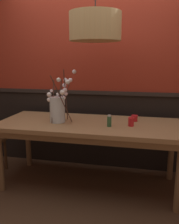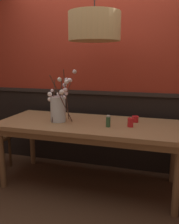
{
  "view_description": "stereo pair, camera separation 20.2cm",
  "coord_description": "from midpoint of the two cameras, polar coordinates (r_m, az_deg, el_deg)",
  "views": [
    {
      "loc": [
        0.59,
        -2.66,
        1.49
      ],
      "look_at": [
        0.0,
        0.0,
        0.91
      ],
      "focal_mm": 38.82,
      "sensor_mm": 36.0,
      "label": 1
    },
    {
      "loc": [
        0.78,
        -2.61,
        1.49
      ],
      "look_at": [
        0.0,
        0.0,
        0.91
      ],
      "focal_mm": 38.82,
      "sensor_mm": 36.0,
      "label": 2
    }
  ],
  "objects": [
    {
      "name": "ground_plane",
      "position": [
        3.1,
        -1.94,
        -16.61
      ],
      "size": [
        24.0,
        24.0,
        0.0
      ],
      "primitive_type": "plane",
      "color": "#4C3321"
    },
    {
      "name": "chair_far_side_left",
      "position": [
        3.74,
        -3.99,
        -3.13
      ],
      "size": [
        0.44,
        0.4,
        0.88
      ],
      "color": "brown",
      "rests_on": "ground"
    },
    {
      "name": "vase_with_blossoms",
      "position": [
        2.84,
        -9.41,
        1.05
      ],
      "size": [
        0.34,
        0.45,
        0.61
      ],
      "color": "silver",
      "rests_on": "dining_table"
    },
    {
      "name": "chair_far_side_right",
      "position": [
        3.66,
        5.7,
        -3.56
      ],
      "size": [
        0.46,
        0.42,
        0.88
      ],
      "color": "brown",
      "rests_on": "ground"
    },
    {
      "name": "candle_holder_nearer_edge",
      "position": [
        2.9,
        8.57,
        -1.45
      ],
      "size": [
        0.08,
        0.08,
        0.07
      ],
      "color": "red",
      "rests_on": "dining_table"
    },
    {
      "name": "dining_table",
      "position": [
        2.83,
        -2.04,
        -4.16
      ],
      "size": [
        2.12,
        0.88,
        0.78
      ],
      "color": "#997047",
      "rests_on": "ground"
    },
    {
      "name": "back_wall",
      "position": [
        3.32,
        0.57,
        10.84
      ],
      "size": [
        5.34,
        0.14,
        2.85
      ],
      "color": "black",
      "rests_on": "ground"
    },
    {
      "name": "condiment_bottle",
      "position": [
        2.64,
        2.5,
        -2.16
      ],
      "size": [
        0.05,
        0.05,
        0.13
      ],
      "color": "#2D5633",
      "rests_on": "dining_table"
    },
    {
      "name": "candle_holder_nearer_center",
      "position": [
        2.68,
        7.65,
        -2.27
      ],
      "size": [
        0.07,
        0.07,
        0.1
      ],
      "color": "red",
      "rests_on": "dining_table"
    },
    {
      "name": "pendant_lamp",
      "position": [
        2.63,
        -0.97,
        19.44
      ],
      "size": [
        0.54,
        0.54,
        1.16
      ],
      "color": "tan"
    }
  ]
}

